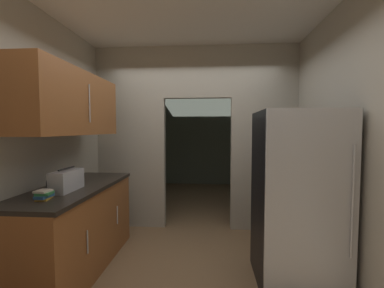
% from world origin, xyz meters
% --- Properties ---
extents(ground, '(20.00, 20.00, 0.00)m').
position_xyz_m(ground, '(0.00, 0.00, 0.00)').
color(ground, brown).
extents(kitchen_overhead_slab, '(3.47, 6.75, 0.06)m').
position_xyz_m(kitchen_overhead_slab, '(0.00, 0.41, 2.84)').
color(kitchen_overhead_slab, silver).
extents(kitchen_partition, '(3.07, 0.12, 2.81)m').
position_xyz_m(kitchen_partition, '(-0.01, 1.37, 1.53)').
color(kitchen_partition, '#ADA899').
rests_on(kitchen_partition, ground).
extents(adjoining_room_shell, '(3.07, 3.27, 2.81)m').
position_xyz_m(adjoining_room_shell, '(0.00, 3.50, 1.41)').
color(adjoining_room_shell, gray).
rests_on(adjoining_room_shell, ground).
extents(refrigerator, '(0.77, 0.79, 1.72)m').
position_xyz_m(refrigerator, '(1.10, 0.01, 0.86)').
color(refrigerator, black).
rests_on(refrigerator, ground).
extents(lower_cabinet_run, '(0.65, 1.70, 0.93)m').
position_xyz_m(lower_cabinet_run, '(-1.21, 0.06, 0.47)').
color(lower_cabinet_run, brown).
rests_on(lower_cabinet_run, ground).
extents(upper_cabinet_counterside, '(0.36, 1.53, 0.67)m').
position_xyz_m(upper_cabinet_counterside, '(-1.21, 0.06, 1.82)').
color(upper_cabinet_counterside, brown).
extents(boombox, '(0.17, 0.38, 0.23)m').
position_xyz_m(boombox, '(-1.19, -0.14, 1.03)').
color(boombox, '#B2B2B7').
rests_on(boombox, lower_cabinet_run).
extents(book_stack, '(0.13, 0.16, 0.08)m').
position_xyz_m(book_stack, '(-1.20, -0.46, 0.97)').
color(book_stack, gold).
rests_on(book_stack, lower_cabinet_run).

